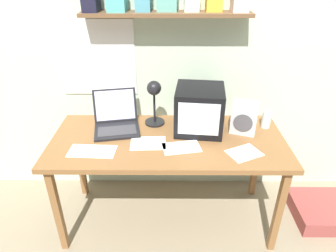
# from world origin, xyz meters

# --- Properties ---
(ground_plane) EXTENTS (12.00, 12.00, 0.00)m
(ground_plane) POSITION_xyz_m (0.00, 0.00, 0.00)
(ground_plane) COLOR gray
(back_wall) EXTENTS (5.60, 0.24, 2.60)m
(back_wall) POSITION_xyz_m (-0.00, 0.48, 1.31)
(back_wall) COLOR beige
(back_wall) RESTS_ON ground_plane
(corner_desk) EXTENTS (1.60, 0.70, 0.74)m
(corner_desk) POSITION_xyz_m (0.00, 0.00, 0.68)
(corner_desk) COLOR brown
(corner_desk) RESTS_ON ground_plane
(crt_monitor) EXTENTS (0.36, 0.36, 0.32)m
(crt_monitor) POSITION_xyz_m (0.22, 0.13, 0.90)
(crt_monitor) COLOR black
(crt_monitor) RESTS_ON corner_desk
(laptop) EXTENTS (0.37, 0.39, 0.24)m
(laptop) POSITION_xyz_m (-0.38, 0.17, 0.80)
(laptop) COLOR black
(laptop) RESTS_ON corner_desk
(desk_lamp) EXTENTS (0.15, 0.18, 0.36)m
(desk_lamp) POSITION_xyz_m (-0.10, 0.18, 0.97)
(desk_lamp) COLOR black
(desk_lamp) RESTS_ON corner_desk
(juice_glass) EXTENTS (0.07, 0.07, 0.13)m
(juice_glass) POSITION_xyz_m (0.71, 0.17, 0.80)
(juice_glass) COLOR white
(juice_glass) RESTS_ON corner_desk
(space_heater) EXTENTS (0.20, 0.17, 0.23)m
(space_heater) POSITION_xyz_m (0.53, 0.10, 0.86)
(space_heater) COLOR silver
(space_heater) RESTS_ON corner_desk
(loose_paper_near_laptop) EXTENTS (0.25, 0.22, 0.00)m
(loose_paper_near_laptop) POSITION_xyz_m (0.49, -0.17, 0.74)
(loose_paper_near_laptop) COLOR white
(loose_paper_near_laptop) RESTS_ON corner_desk
(open_notebook) EXTENTS (0.31, 0.16, 0.00)m
(open_notebook) POSITION_xyz_m (-0.49, -0.16, 0.74)
(open_notebook) COLOR white
(open_notebook) RESTS_ON corner_desk
(printed_handout) EXTENTS (0.27, 0.19, 0.00)m
(printed_handout) POSITION_xyz_m (0.09, -0.11, 0.74)
(printed_handout) COLOR white
(printed_handout) RESTS_ON corner_desk
(loose_paper_near_monitor) EXTENTS (0.24, 0.18, 0.00)m
(loose_paper_near_monitor) POSITION_xyz_m (-0.13, -0.06, 0.74)
(loose_paper_near_monitor) COLOR white
(loose_paper_near_monitor) RESTS_ON corner_desk
(floor_cushion) EXTENTS (0.42, 0.42, 0.12)m
(floor_cushion) POSITION_xyz_m (1.22, 0.01, 0.06)
(floor_cushion) COLOR #95433E
(floor_cushion) RESTS_ON ground_plane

